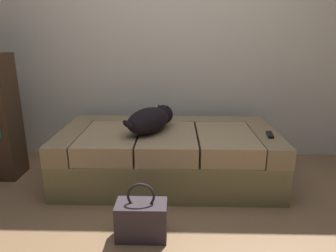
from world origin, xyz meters
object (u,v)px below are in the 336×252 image
tv_remote (270,135)px  handbag (142,219)px  couch (168,155)px  dog_dark (151,119)px

tv_remote → handbag: bearing=-136.2°
couch → dog_dark: dog_dark is taller
couch → tv_remote: tv_remote is taller
tv_remote → dog_dark: bearing=-177.8°
couch → tv_remote: 0.87m
tv_remote → handbag: (-0.98, -0.70, -0.34)m
tv_remote → handbag: tv_remote is taller
dog_dark → handbag: size_ratio=1.50×
couch → tv_remote: size_ratio=12.32×
couch → dog_dark: bearing=-161.8°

